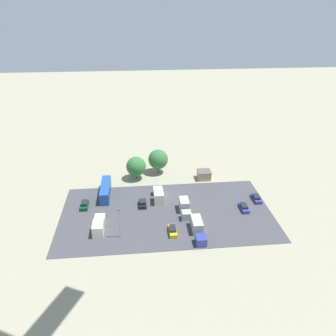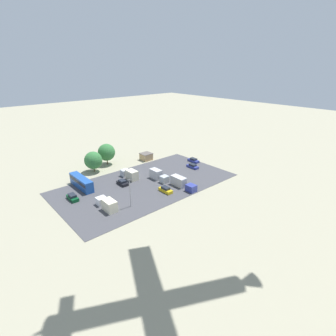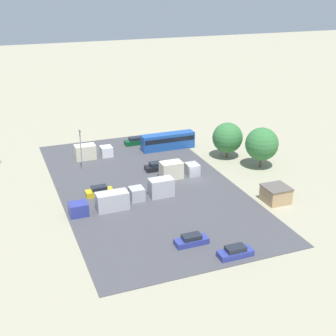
{
  "view_description": "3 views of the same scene",
  "coord_description": "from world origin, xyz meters",
  "px_view_note": "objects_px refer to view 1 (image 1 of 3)",
  "views": [
    {
      "loc": [
        6.63,
        80.01,
        48.67
      ],
      "look_at": [
        1.5,
        28.26,
        22.73
      ],
      "focal_mm": 35.0,
      "sensor_mm": 36.0,
      "label": 1
    },
    {
      "loc": [
        44.22,
        69.37,
        34.61
      ],
      "look_at": [
        -5.55,
        13.14,
        4.99
      ],
      "focal_mm": 28.0,
      "sensor_mm": 36.0,
      "label": 2
    },
    {
      "loc": [
        -70.82,
        32.59,
        33.89
      ],
      "look_at": [
        -4.86,
        6.84,
        4.95
      ],
      "focal_mm": 50.0,
      "sensor_mm": 36.0,
      "label": 3
    }
  ],
  "objects_px": {
    "parked_car_0": "(173,230)",
    "parked_truck_2": "(198,229)",
    "bus": "(106,190)",
    "parked_truck_3": "(158,195)",
    "parked_truck_1": "(99,226)",
    "shed_building": "(204,175)",
    "parked_car_2": "(256,198)",
    "parked_car_1": "(85,205)",
    "parked_truck_0": "(185,207)",
    "parked_car_4": "(143,203)",
    "parked_car_3": "(244,207)"
  },
  "relations": [
    {
      "from": "shed_building",
      "to": "parked_truck_0",
      "type": "bearing_deg",
      "value": 64.1
    },
    {
      "from": "parked_car_1",
      "to": "parked_truck_1",
      "type": "relative_size",
      "value": 0.6
    },
    {
      "from": "shed_building",
      "to": "parked_truck_3",
      "type": "distance_m",
      "value": 18.68
    },
    {
      "from": "bus",
      "to": "parked_car_2",
      "type": "bearing_deg",
      "value": 170.7
    },
    {
      "from": "parked_truck_0",
      "to": "parked_truck_3",
      "type": "bearing_deg",
      "value": -46.58
    },
    {
      "from": "parked_car_2",
      "to": "parked_truck_0",
      "type": "height_order",
      "value": "parked_truck_0"
    },
    {
      "from": "bus",
      "to": "parked_truck_2",
      "type": "distance_m",
      "value": 30.26
    },
    {
      "from": "parked_car_0",
      "to": "parked_truck_2",
      "type": "relative_size",
      "value": 0.49
    },
    {
      "from": "shed_building",
      "to": "parked_truck_3",
      "type": "height_order",
      "value": "parked_truck_3"
    },
    {
      "from": "bus",
      "to": "parked_truck_3",
      "type": "height_order",
      "value": "bus"
    },
    {
      "from": "parked_car_1",
      "to": "parked_truck_0",
      "type": "xyz_separation_m",
      "value": [
        -26.34,
        4.99,
        0.71
      ]
    },
    {
      "from": "shed_building",
      "to": "parked_car_2",
      "type": "bearing_deg",
      "value": 130.44
    },
    {
      "from": "parked_car_0",
      "to": "parked_car_2",
      "type": "xyz_separation_m",
      "value": [
        -24.68,
        -12.14,
        -0.06
      ]
    },
    {
      "from": "shed_building",
      "to": "bus",
      "type": "distance_m",
      "value": 30.62
    },
    {
      "from": "parked_car_1",
      "to": "parked_car_3",
      "type": "bearing_deg",
      "value": -7.16
    },
    {
      "from": "parked_car_0",
      "to": "parked_car_4",
      "type": "distance_m",
      "value": 14.24
    },
    {
      "from": "parked_car_1",
      "to": "parked_truck_1",
      "type": "xyz_separation_m",
      "value": [
        -4.73,
        10.69,
        0.64
      ]
    },
    {
      "from": "parked_car_0",
      "to": "parked_car_2",
      "type": "relative_size",
      "value": 0.97
    },
    {
      "from": "parked_car_0",
      "to": "parked_truck_2",
      "type": "xyz_separation_m",
      "value": [
        -5.88,
        0.81,
        0.66
      ]
    },
    {
      "from": "bus",
      "to": "parked_truck_2",
      "type": "bearing_deg",
      "value": 139.2
    },
    {
      "from": "parked_car_2",
      "to": "parked_truck_3",
      "type": "distance_m",
      "value": 27.13
    },
    {
      "from": "bus",
      "to": "parked_truck_0",
      "type": "bearing_deg",
      "value": 153.25
    },
    {
      "from": "parked_car_0",
      "to": "parked_truck_1",
      "type": "height_order",
      "value": "parked_truck_1"
    },
    {
      "from": "parked_car_4",
      "to": "parked_truck_3",
      "type": "relative_size",
      "value": 0.56
    },
    {
      "from": "parked_car_2",
      "to": "parked_truck_3",
      "type": "height_order",
      "value": "parked_truck_3"
    },
    {
      "from": "parked_truck_0",
      "to": "parked_truck_1",
      "type": "height_order",
      "value": "parked_truck_0"
    },
    {
      "from": "parked_truck_0",
      "to": "parked_truck_1",
      "type": "xyz_separation_m",
      "value": [
        21.61,
        5.7,
        -0.08
      ]
    },
    {
      "from": "shed_building",
      "to": "parked_truck_3",
      "type": "xyz_separation_m",
      "value": [
        15.01,
        11.11,
        0.15
      ]
    },
    {
      "from": "parked_truck_1",
      "to": "shed_building",
      "type": "bearing_deg",
      "value": 37.87
    },
    {
      "from": "bus",
      "to": "parked_truck_1",
      "type": "xyz_separation_m",
      "value": [
        0.51,
        16.34,
        -0.5
      ]
    },
    {
      "from": "parked_car_2",
      "to": "parked_truck_2",
      "type": "height_order",
      "value": "parked_truck_2"
    },
    {
      "from": "bus",
      "to": "parked_truck_0",
      "type": "relative_size",
      "value": 1.54
    },
    {
      "from": "parked_truck_3",
      "to": "parked_car_0",
      "type": "bearing_deg",
      "value": -81.37
    },
    {
      "from": "parked_truck_3",
      "to": "parked_car_3",
      "type": "bearing_deg",
      "value": -17.58
    },
    {
      "from": "parked_car_4",
      "to": "parked_car_3",
      "type": "bearing_deg",
      "value": -9.58
    },
    {
      "from": "parked_truck_2",
      "to": "parked_car_4",
      "type": "bearing_deg",
      "value": -46.49
    },
    {
      "from": "parked_car_1",
      "to": "parked_car_2",
      "type": "bearing_deg",
      "value": -1.44
    },
    {
      "from": "parked_truck_1",
      "to": "parked_truck_2",
      "type": "xyz_separation_m",
      "value": [
        -23.41,
        3.43,
        -0.01
      ]
    },
    {
      "from": "parked_car_4",
      "to": "parked_truck_2",
      "type": "xyz_separation_m",
      "value": [
        -12.65,
        13.33,
        0.66
      ]
    },
    {
      "from": "bus",
      "to": "shed_building",
      "type": "bearing_deg",
      "value": -166.41
    },
    {
      "from": "parked_car_2",
      "to": "parked_truck_1",
      "type": "bearing_deg",
      "value": 12.7
    },
    {
      "from": "parked_truck_0",
      "to": "parked_truck_3",
      "type": "relative_size",
      "value": 1.03
    },
    {
      "from": "parked_car_3",
      "to": "parked_truck_2",
      "type": "height_order",
      "value": "parked_truck_2"
    },
    {
      "from": "bus",
      "to": "parked_truck_3",
      "type": "distance_m",
      "value": 15.26
    },
    {
      "from": "parked_car_0",
      "to": "parked_truck_2",
      "type": "distance_m",
      "value": 5.97
    },
    {
      "from": "shed_building",
      "to": "parked_truck_0",
      "type": "relative_size",
      "value": 0.56
    },
    {
      "from": "parked_truck_0",
      "to": "parked_car_4",
      "type": "bearing_deg",
      "value": -21.14
    },
    {
      "from": "parked_truck_1",
      "to": "parked_truck_3",
      "type": "xyz_separation_m",
      "value": [
        -15.25,
        -12.42,
        0.08
      ]
    },
    {
      "from": "shed_building",
      "to": "bus",
      "type": "height_order",
      "value": "bus"
    },
    {
      "from": "parked_car_4",
      "to": "parked_truck_0",
      "type": "bearing_deg",
      "value": -21.14
    }
  ]
}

